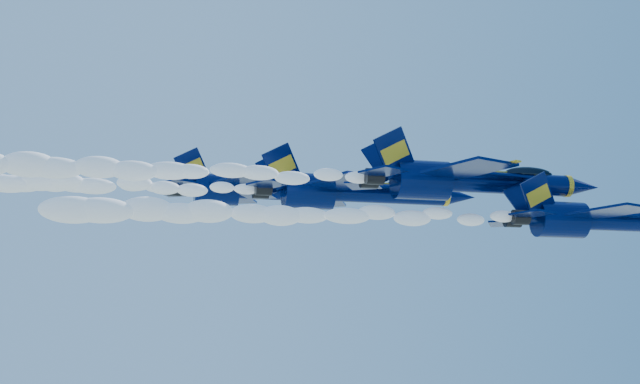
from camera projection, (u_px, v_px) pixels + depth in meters
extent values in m
cylinder|color=#000B3A|center=(635.00, 222.00, 68.44)|extent=(9.09, 1.51, 1.51)
ellipsoid|color=#000B3A|center=(560.00, 220.00, 67.02)|extent=(1.58, 2.73, 6.46)
cube|color=#000B3A|center=(610.00, 211.00, 63.56)|extent=(5.41, 6.42, 0.18)
cube|color=#000B3A|center=(556.00, 227.00, 71.30)|extent=(5.41, 6.42, 0.18)
cube|color=gold|center=(628.00, 211.00, 63.89)|extent=(2.44, 5.06, 0.10)
cube|color=gold|center=(572.00, 227.00, 71.63)|extent=(2.44, 5.06, 0.10)
cube|color=#000B3A|center=(538.00, 196.00, 65.79)|extent=(3.29, 1.04, 3.54)
cube|color=#000B3A|center=(525.00, 200.00, 67.83)|extent=(3.29, 1.04, 3.54)
cylinder|color=black|center=(520.00, 217.00, 65.59)|extent=(1.21, 1.11, 1.11)
cylinder|color=black|center=(513.00, 220.00, 66.85)|extent=(1.21, 1.11, 1.11)
cube|color=gold|center=(599.00, 210.00, 67.91)|extent=(11.11, 0.35, 0.08)
ellipsoid|color=white|center=(291.00, 213.00, 62.38)|extent=(33.18, 1.83, 1.65)
cylinder|color=#000B3A|center=(507.00, 183.00, 69.33)|extent=(10.05, 1.67, 1.67)
ellipsoid|color=#000B3A|center=(421.00, 180.00, 67.75)|extent=(1.74, 3.01, 7.14)
cone|color=#000B3A|center=(582.00, 187.00, 70.77)|extent=(2.90, 1.67, 1.67)
cylinder|color=gold|center=(567.00, 186.00, 70.47)|extent=(0.39, 1.74, 1.74)
ellipsoid|color=black|center=(529.00, 174.00, 69.91)|extent=(4.02, 1.31, 1.11)
cube|color=gold|center=(529.00, 178.00, 69.84)|extent=(4.69, 1.12, 0.20)
cube|color=#000B3A|center=(468.00, 169.00, 63.94)|extent=(5.98, 7.10, 0.20)
cube|color=#000B3A|center=(426.00, 191.00, 72.49)|extent=(5.98, 7.10, 0.20)
cube|color=gold|center=(489.00, 168.00, 64.30)|extent=(2.69, 5.59, 0.11)
cube|color=gold|center=(444.00, 190.00, 72.86)|extent=(2.69, 5.59, 0.11)
cube|color=#000B3A|center=(395.00, 153.00, 66.41)|extent=(3.64, 1.15, 3.91)
cube|color=#000B3A|center=(385.00, 160.00, 68.65)|extent=(3.64, 1.15, 3.91)
cylinder|color=black|center=(375.00, 177.00, 66.18)|extent=(1.34, 1.23, 1.23)
cylinder|color=black|center=(369.00, 180.00, 67.57)|extent=(1.34, 1.23, 1.23)
cube|color=gold|center=(466.00, 170.00, 68.74)|extent=(12.28, 0.39, 0.09)
ellipsoid|color=white|center=(139.00, 170.00, 63.02)|extent=(33.18, 2.02, 1.82)
cylinder|color=#000B3A|center=(388.00, 194.00, 76.43)|extent=(10.10, 1.68, 1.68)
ellipsoid|color=#000B3A|center=(308.00, 191.00, 74.85)|extent=(1.75, 3.03, 7.18)
cone|color=#000B3A|center=(460.00, 197.00, 77.88)|extent=(2.92, 1.68, 1.68)
cylinder|color=gold|center=(445.00, 196.00, 77.58)|extent=(0.39, 1.75, 1.75)
ellipsoid|color=black|center=(409.00, 185.00, 77.01)|extent=(4.04, 1.31, 1.11)
cube|color=gold|center=(410.00, 189.00, 76.95)|extent=(4.71, 1.12, 0.20)
cube|color=#000B3A|center=(345.00, 181.00, 71.01)|extent=(6.02, 7.13, 0.20)
cube|color=#000B3A|center=(319.00, 200.00, 79.61)|extent=(6.02, 7.13, 0.20)
cube|color=gold|center=(364.00, 181.00, 71.38)|extent=(2.71, 5.62, 0.11)
cube|color=gold|center=(337.00, 200.00, 79.98)|extent=(2.71, 5.62, 0.11)
cube|color=#000B3A|center=(282.00, 167.00, 73.49)|extent=(3.66, 1.16, 3.94)
cube|color=#000B3A|center=(277.00, 172.00, 75.75)|extent=(3.66, 1.16, 3.94)
cylinder|color=black|center=(263.00, 188.00, 73.27)|extent=(1.35, 1.23, 1.23)
cylinder|color=black|center=(261.00, 191.00, 74.66)|extent=(1.35, 1.23, 1.23)
cube|color=gold|center=(351.00, 182.00, 75.84)|extent=(12.35, 0.39, 0.09)
ellipsoid|color=white|center=(47.00, 183.00, 70.11)|extent=(33.18, 2.03, 1.83)
cylinder|color=#000B3A|center=(288.00, 192.00, 84.19)|extent=(9.74, 1.62, 1.62)
ellipsoid|color=#000B3A|center=(216.00, 190.00, 82.66)|extent=(1.69, 2.92, 6.93)
cone|color=#000B3A|center=(352.00, 195.00, 85.59)|extent=(2.81, 1.62, 1.62)
cylinder|color=gold|center=(339.00, 194.00, 85.30)|extent=(0.38, 1.69, 1.69)
ellipsoid|color=black|center=(307.00, 184.00, 84.75)|extent=(3.90, 1.27, 1.07)
cube|color=gold|center=(307.00, 188.00, 84.69)|extent=(4.55, 1.08, 0.19)
cube|color=#000B3A|center=(244.00, 181.00, 78.96)|extent=(5.80, 6.88, 0.19)
cube|color=#000B3A|center=(231.00, 198.00, 87.25)|extent=(5.80, 6.88, 0.19)
cube|color=gold|center=(261.00, 181.00, 79.32)|extent=(2.61, 5.42, 0.11)
cube|color=gold|center=(246.00, 197.00, 87.61)|extent=(2.61, 5.42, 0.11)
cube|color=#000B3A|center=(192.00, 168.00, 81.36)|extent=(3.53, 1.11, 3.79)
cube|color=#000B3A|center=(190.00, 173.00, 83.53)|extent=(3.53, 1.11, 3.79)
cylinder|color=black|center=(176.00, 187.00, 81.14)|extent=(1.30, 1.19, 1.19)
cylinder|color=black|center=(175.00, 190.00, 82.49)|extent=(1.30, 1.19, 1.19)
cube|color=gold|center=(254.00, 182.00, 83.62)|extent=(11.90, 0.38, 0.09)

